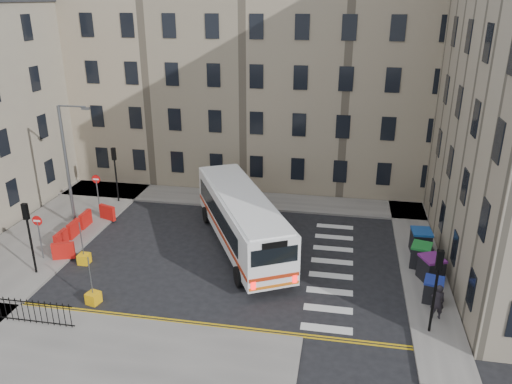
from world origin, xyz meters
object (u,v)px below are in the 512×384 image
(wheelie_bin_a, at_px, (433,290))
(bollard_chevron, at_px, (93,298))
(streetlamp, at_px, (67,165))
(wheelie_bin_e, at_px, (421,241))
(bus, at_px, (242,218))
(bollard_yellow, at_px, (84,259))
(wheelie_bin_c, at_px, (421,255))
(pedestrian, at_px, (437,302))
(wheelie_bin_b, at_px, (431,268))
(wheelie_bin_d, at_px, (422,254))

(wheelie_bin_a, xyz_separation_m, bollard_chevron, (-16.63, -3.07, -0.44))
(streetlamp, distance_m, wheelie_bin_e, 22.33)
(bus, relative_size, bollard_yellow, 20.02)
(wheelie_bin_e, bearing_deg, wheelie_bin_c, -99.59)
(wheelie_bin_a, relative_size, pedestrian, 0.70)
(bollard_chevron, bearing_deg, bollard_yellow, 123.97)
(streetlamp, height_order, bollard_chevron, streetlamp)
(wheelie_bin_b, height_order, wheelie_bin_c, wheelie_bin_b)
(streetlamp, bearing_deg, wheelie_bin_e, 0.53)
(wheelie_bin_a, distance_m, bollard_yellow, 19.08)
(wheelie_bin_a, relative_size, wheelie_bin_c, 0.88)
(streetlamp, height_order, wheelie_bin_d, streetlamp)
(streetlamp, xyz_separation_m, bollard_yellow, (3.00, -4.38, -4.04))
(bollard_yellow, bearing_deg, streetlamp, 124.38)
(pedestrian, xyz_separation_m, bollard_chevron, (-16.57, -1.58, -0.74))
(wheelie_bin_d, bearing_deg, wheelie_bin_e, 77.05)
(bus, relative_size, wheelie_bin_d, 10.30)
(streetlamp, xyz_separation_m, wheelie_bin_c, (21.88, -1.47, -3.52))
(wheelie_bin_d, bearing_deg, bollard_yellow, 178.55)
(wheelie_bin_a, bearing_deg, bollard_yellow, -168.67)
(wheelie_bin_d, xyz_separation_m, bollard_chevron, (-16.59, -6.94, -0.41))
(wheelie_bin_d, distance_m, bollard_yellow, 19.32)
(bus, relative_size, pedestrian, 6.74)
(bus, bearing_deg, streetlamp, 149.31)
(bollard_chevron, bearing_deg, wheelie_bin_b, 16.88)
(wheelie_bin_c, height_order, bollard_yellow, wheelie_bin_c)
(wheelie_bin_b, bearing_deg, streetlamp, 148.83)
(pedestrian, height_order, bollard_chevron, pedestrian)
(wheelie_bin_e, bearing_deg, pedestrian, -93.83)
(wheelie_bin_b, height_order, pedestrian, pedestrian)
(bus, bearing_deg, bollard_yellow, 176.39)
(streetlamp, xyz_separation_m, wheelie_bin_a, (22.07, -4.93, -3.59))
(wheelie_bin_a, bearing_deg, bus, 171.00)
(wheelie_bin_b, relative_size, pedestrian, 0.87)
(bollard_yellow, bearing_deg, pedestrian, -6.12)
(wheelie_bin_c, xyz_separation_m, pedestrian, (0.13, -4.96, 0.23))
(wheelie_bin_b, height_order, bollard_chevron, wheelie_bin_b)
(wheelie_bin_d, height_order, bollard_yellow, wheelie_bin_d)
(wheelie_bin_e, bearing_deg, wheelie_bin_d, -94.97)
(wheelie_bin_e, bearing_deg, bollard_chevron, -157.12)
(wheelie_bin_b, relative_size, bollard_yellow, 2.59)
(wheelie_bin_c, relative_size, wheelie_bin_d, 1.22)
(wheelie_bin_c, relative_size, bollard_chevron, 2.37)
(streetlamp, height_order, wheelie_bin_a, streetlamp)
(wheelie_bin_b, height_order, bollard_yellow, wheelie_bin_b)
(wheelie_bin_a, relative_size, wheelie_bin_b, 0.80)
(pedestrian, bearing_deg, bollard_yellow, -11.56)
(bollard_yellow, bearing_deg, wheelie_bin_d, 9.92)
(wheelie_bin_d, bearing_deg, wheelie_bin_c, -121.09)
(wheelie_bin_e, xyz_separation_m, pedestrian, (-0.05, -6.63, 0.17))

